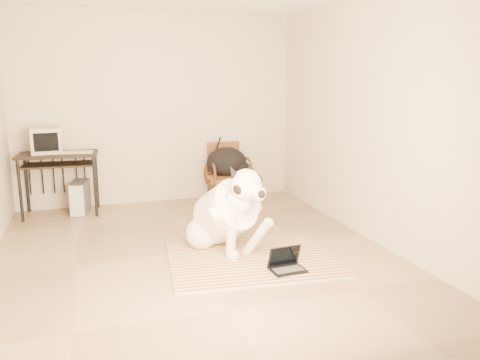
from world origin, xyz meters
name	(u,v)px	position (x,y,z in m)	size (l,w,h in m)	color
floor	(193,252)	(0.00, 0.00, 0.00)	(4.50, 4.50, 0.00)	#947A5B
wall_back	(158,110)	(0.00, 2.25, 1.35)	(4.50, 4.50, 0.00)	beige
wall_front	(276,161)	(0.00, -2.25, 1.35)	(4.50, 4.50, 0.00)	beige
wall_right	(366,119)	(2.00, 0.00, 1.35)	(4.50, 4.50, 0.00)	beige
rug	(253,259)	(0.52, -0.40, 0.01)	(1.78, 1.43, 0.02)	#B55725
dog	(226,214)	(0.34, -0.06, 0.40)	(0.80, 1.26, 1.01)	white
laptop	(286,264)	(0.73, -0.77, 0.08)	(0.34, 0.25, 0.23)	black
computer_desk	(58,162)	(-1.38, 1.93, 0.72)	(1.03, 0.61, 0.83)	black
crt_monitor	(46,140)	(-1.51, 1.99, 1.00)	(0.40, 0.38, 0.33)	#BFB196
desk_keyboard	(77,152)	(-1.14, 1.86, 0.85)	(0.40, 0.15, 0.03)	#BFB196
pc_tower	(80,197)	(-1.14, 1.93, 0.22)	(0.27, 0.49, 0.43)	#454547
rattan_chair	(228,173)	(0.93, 1.86, 0.44)	(0.60, 0.58, 0.87)	brown
backpack	(229,163)	(0.92, 1.78, 0.60)	(0.62, 0.49, 0.43)	black
sneaker_left	(233,214)	(0.77, 1.10, 0.05)	(0.18, 0.32, 0.11)	white
sneaker_right	(238,212)	(0.87, 1.18, 0.04)	(0.26, 0.26, 0.09)	white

